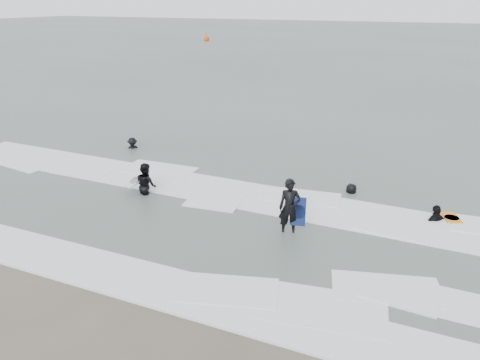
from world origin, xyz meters
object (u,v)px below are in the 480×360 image
at_px(surfer_centre, 289,234).
at_px(surfer_wading, 147,194).
at_px(buoy, 206,39).
at_px(surfer_breaker, 133,150).
at_px(surfer_right_near, 435,221).
at_px(surfer_right_far, 351,194).

relative_size(surfer_centre, surfer_wading, 1.06).
xyz_separation_m(surfer_centre, surfer_wading, (-6.26, 0.87, 0.00)).
relative_size(surfer_wading, buoy, 1.12).
height_order(surfer_wading, surfer_breaker, surfer_wading).
distance_m(surfer_centre, surfer_right_near, 5.32).
relative_size(surfer_wading, surfer_right_near, 1.05).
bearing_deg(surfer_wading, surfer_right_near, -141.77).
distance_m(surfer_centre, surfer_right_far, 4.44).
height_order(surfer_centre, surfer_breaker, surfer_centre).
bearing_deg(buoy, surfer_breaker, -64.75).
relative_size(surfer_wading, surfer_breaker, 1.24).
xyz_separation_m(surfer_wading, surfer_right_far, (7.40, 3.43, 0.00)).
xyz_separation_m(surfer_centre, buoy, (-38.57, 65.22, 0.42)).
height_order(surfer_right_far, buoy, buoy).
bearing_deg(buoy, surfer_centre, -59.40).
relative_size(surfer_right_near, buoy, 1.07).
relative_size(surfer_wading, surfer_right_far, 1.18).
relative_size(surfer_right_far, buoy, 0.95).
distance_m(surfer_breaker, surfer_right_near, 14.94).
xyz_separation_m(surfer_breaker, surfer_right_near, (14.74, -2.41, 0.00)).
bearing_deg(surfer_wading, surfer_breaker, -21.40).
xyz_separation_m(surfer_right_near, surfer_right_far, (-3.22, 1.26, 0.00)).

